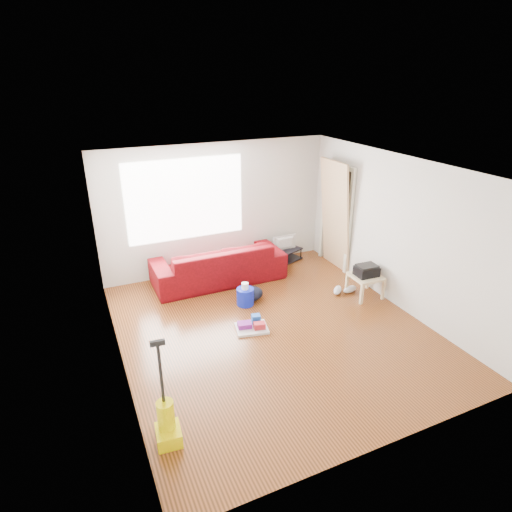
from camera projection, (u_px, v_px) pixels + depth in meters
name	position (u px, v px, depth m)	size (l,w,h in m)	color
room	(275.00, 251.00, 6.28)	(4.51, 5.01, 2.51)	#40240E
sofa	(219.00, 280.00, 8.19)	(2.46, 0.96, 0.72)	#380507
tv_stand	(285.00, 255.00, 8.95)	(0.78, 0.61, 0.26)	black
tv	(286.00, 243.00, 8.84)	(0.52, 0.07, 0.30)	black
side_table	(366.00, 279.00, 7.48)	(0.51, 0.51, 0.41)	tan
printer	(367.00, 270.00, 7.42)	(0.39, 0.31, 0.20)	black
bucket	(245.00, 304.00, 7.34)	(0.30, 0.30, 0.30)	#0E1FBE
toilet_paper	(245.00, 294.00, 7.26)	(0.12, 0.12, 0.11)	white
cleaning_tray	(252.00, 326.00, 6.62)	(0.55, 0.48, 0.17)	silver
backpack	(251.00, 300.00, 7.48)	(0.43, 0.35, 0.24)	black
sneakers	(344.00, 290.00, 7.70)	(0.53, 0.31, 0.12)	silver
vacuum	(167.00, 423.00, 4.55)	(0.29, 0.32, 1.25)	#E0D000
door_panel	(331.00, 266.00, 8.79)	(0.04, 0.87, 2.17)	tan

